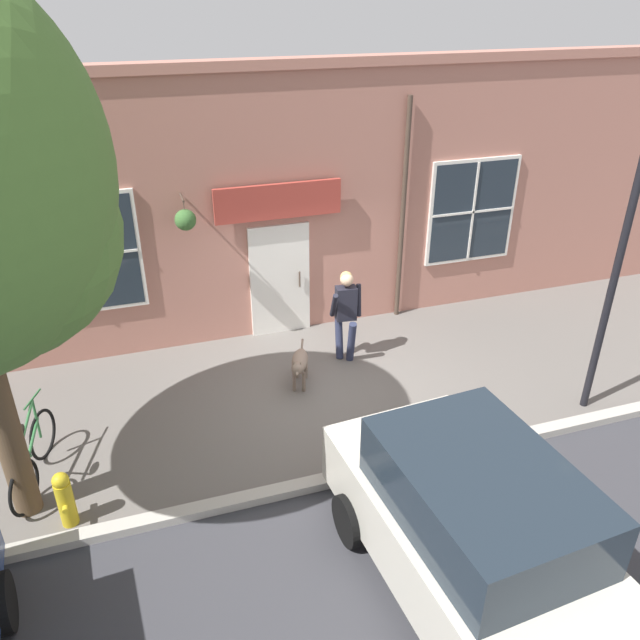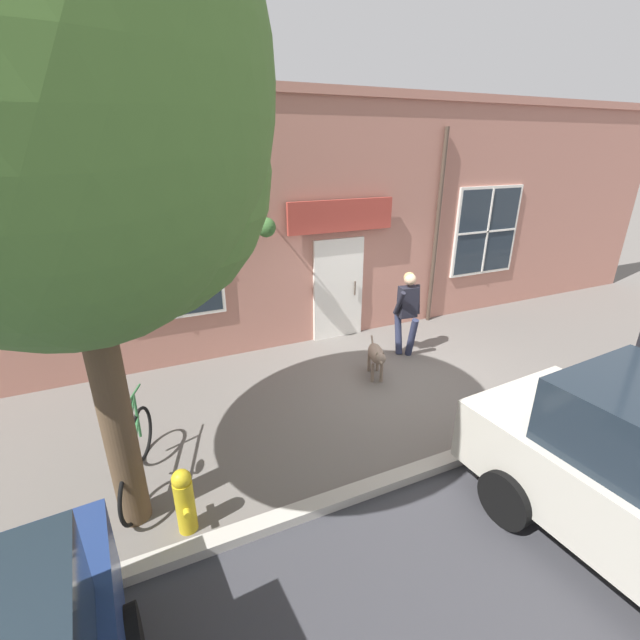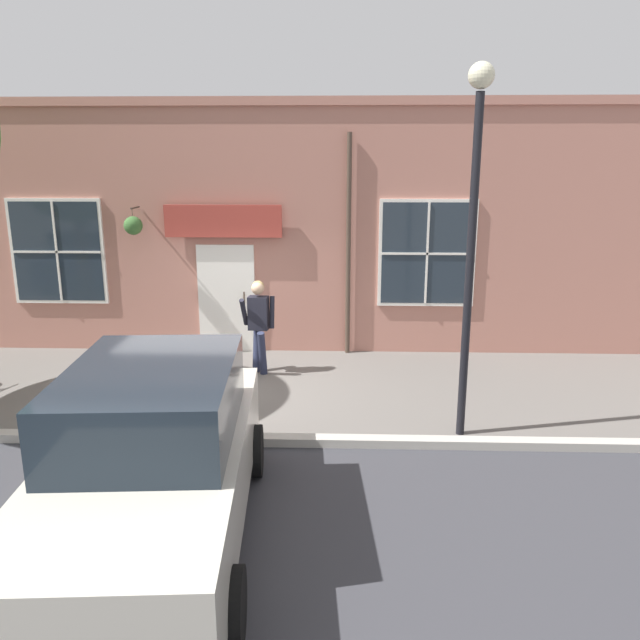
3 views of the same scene
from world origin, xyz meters
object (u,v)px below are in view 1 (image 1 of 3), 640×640
(parked_car_mid_block, at_px, (484,543))
(fire_hydrant, at_px, (65,498))
(leaning_bicycle, at_px, (33,456))
(pedestrian_walking, at_px, (346,308))
(street_lamp, at_px, (631,211))
(dog_on_leash, at_px, (300,363))

(parked_car_mid_block, distance_m, fire_hydrant, 4.82)
(leaning_bicycle, bearing_deg, parked_car_mid_block, 52.64)
(pedestrian_walking, distance_m, street_lamp, 4.46)
(dog_on_leash, xyz_separation_m, parked_car_mid_block, (4.44, 0.61, 0.44))
(leaning_bicycle, bearing_deg, dog_on_leash, 104.41)
(pedestrian_walking, relative_size, street_lamp, 0.35)
(dog_on_leash, bearing_deg, parked_car_mid_block, 7.85)
(pedestrian_walking, distance_m, dog_on_leash, 1.26)
(dog_on_leash, relative_size, parked_car_mid_block, 0.23)
(parked_car_mid_block, height_order, street_lamp, street_lamp)
(street_lamp, bearing_deg, fire_hydrant, -89.36)
(pedestrian_walking, xyz_separation_m, fire_hydrant, (2.50, -4.46, -0.60))
(pedestrian_walking, height_order, street_lamp, street_lamp)
(leaning_bicycle, height_order, street_lamp, street_lamp)
(leaning_bicycle, relative_size, parked_car_mid_block, 0.39)
(dog_on_leash, xyz_separation_m, street_lamp, (1.86, 4.06, 2.69))
(leaning_bicycle, distance_m, street_lamp, 8.46)
(dog_on_leash, relative_size, fire_hydrant, 1.30)
(street_lamp, height_order, fire_hydrant, street_lamp)
(leaning_bicycle, bearing_deg, fire_hydrant, 23.99)
(dog_on_leash, bearing_deg, street_lamp, 65.44)
(dog_on_leash, distance_m, street_lamp, 5.21)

